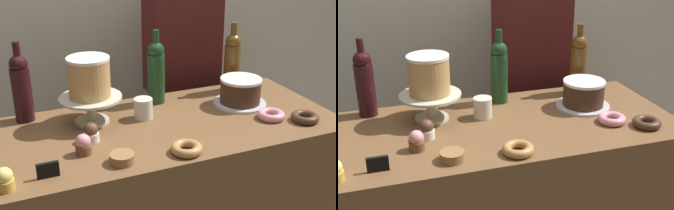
% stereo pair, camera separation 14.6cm
% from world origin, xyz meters
% --- Properties ---
extents(cake_stand_pedestal, '(0.25, 0.25, 0.11)m').
position_xyz_m(cake_stand_pedestal, '(-0.28, 0.13, 1.01)').
color(cake_stand_pedestal, beige).
rests_on(cake_stand_pedestal, display_counter).
extents(white_layer_cake, '(0.17, 0.17, 0.16)m').
position_xyz_m(white_layer_cake, '(-0.28, 0.13, 1.13)').
color(white_layer_cake, tan).
rests_on(white_layer_cake, cake_stand_pedestal).
extents(silver_serving_platter, '(0.23, 0.23, 0.01)m').
position_xyz_m(silver_serving_platter, '(0.37, 0.07, 0.94)').
color(silver_serving_platter, silver).
rests_on(silver_serving_platter, display_counter).
extents(chocolate_round_cake, '(0.18, 0.18, 0.11)m').
position_xyz_m(chocolate_round_cake, '(0.37, 0.07, 1.00)').
color(chocolate_round_cake, '#3D2619').
rests_on(chocolate_round_cake, silver_serving_platter).
extents(wine_bottle_green, '(0.08, 0.08, 0.33)m').
position_xyz_m(wine_bottle_green, '(0.04, 0.23, 1.08)').
color(wine_bottle_green, '#193D1E').
rests_on(wine_bottle_green, display_counter).
extents(wine_bottle_amber, '(0.08, 0.08, 0.33)m').
position_xyz_m(wine_bottle_amber, '(0.42, 0.23, 1.08)').
color(wine_bottle_amber, '#5B3814').
rests_on(wine_bottle_amber, display_counter).
extents(wine_bottle_dark_red, '(0.08, 0.08, 0.33)m').
position_xyz_m(wine_bottle_dark_red, '(-0.52, 0.26, 1.08)').
color(wine_bottle_dark_red, black).
rests_on(wine_bottle_dark_red, display_counter).
extents(cupcake_strawberry, '(0.06, 0.06, 0.07)m').
position_xyz_m(cupcake_strawberry, '(-0.36, -0.12, 0.97)').
color(cupcake_strawberry, brown).
rests_on(cupcake_strawberry, display_counter).
extents(cupcake_chocolate, '(0.06, 0.06, 0.07)m').
position_xyz_m(cupcake_chocolate, '(-0.32, -0.03, 0.97)').
color(cupcake_chocolate, white).
rests_on(cupcake_chocolate, display_counter).
extents(cupcake_lemon, '(0.06, 0.06, 0.07)m').
position_xyz_m(cupcake_lemon, '(-0.63, -0.24, 0.97)').
color(cupcake_lemon, gold).
rests_on(cupcake_lemon, display_counter).
extents(donut_pink, '(0.11, 0.11, 0.03)m').
position_xyz_m(donut_pink, '(0.41, -0.12, 0.95)').
color(donut_pink, pink).
rests_on(donut_pink, display_counter).
extents(donut_chocolate, '(0.11, 0.11, 0.03)m').
position_xyz_m(donut_chocolate, '(0.52, -0.19, 0.95)').
color(donut_chocolate, '#472D1E').
rests_on(donut_chocolate, display_counter).
extents(donut_maple, '(0.11, 0.11, 0.03)m').
position_xyz_m(donut_maple, '(-0.03, -0.25, 0.95)').
color(donut_maple, '#B27F47').
rests_on(donut_maple, display_counter).
extents(cookie_stack, '(0.08, 0.08, 0.03)m').
position_xyz_m(cookie_stack, '(-0.26, -0.23, 0.95)').
color(cookie_stack, olive).
rests_on(cookie_stack, display_counter).
extents(price_sign_chalkboard, '(0.07, 0.01, 0.05)m').
position_xyz_m(price_sign_chalkboard, '(-0.50, -0.22, 0.96)').
color(price_sign_chalkboard, black).
rests_on(price_sign_chalkboard, display_counter).
extents(coffee_cup_ceramic, '(0.08, 0.08, 0.09)m').
position_xyz_m(coffee_cup_ceramic, '(-0.07, 0.09, 0.98)').
color(coffee_cup_ceramic, silver).
rests_on(coffee_cup_ceramic, display_counter).
extents(barista_figure, '(0.36, 0.22, 1.60)m').
position_xyz_m(barista_figure, '(0.31, 0.54, 0.84)').
color(barista_figure, black).
rests_on(barista_figure, ground_plane).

